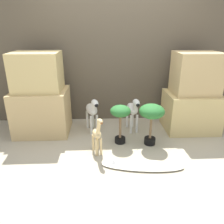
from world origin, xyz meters
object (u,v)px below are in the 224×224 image
(surfboard, at_px, (141,165))
(zebra_right, at_px, (133,109))
(giraffe_figurine, at_px, (97,134))
(zebra_left, at_px, (92,110))
(potted_palm_back, at_px, (152,114))
(potted_palm_front, at_px, (120,115))

(surfboard, bearing_deg, zebra_right, 88.91)
(giraffe_figurine, relative_size, surfboard, 0.54)
(zebra_right, bearing_deg, giraffe_figurine, -129.96)
(zebra_left, height_order, giraffe_figurine, zebra_left)
(giraffe_figurine, height_order, surfboard, giraffe_figurine)
(giraffe_figurine, xyz_separation_m, surfboard, (0.55, -0.34, -0.27))
(potted_palm_back, bearing_deg, giraffe_figurine, -163.62)
(giraffe_figurine, bearing_deg, surfboard, -31.54)
(potted_palm_front, xyz_separation_m, potted_palm_back, (0.44, -0.06, 0.03))
(zebra_right, relative_size, potted_palm_front, 1.02)
(zebra_right, height_order, giraffe_figurine, zebra_right)
(zebra_left, height_order, surfboard, zebra_left)
(zebra_right, distance_m, zebra_left, 0.66)
(surfboard, bearing_deg, zebra_left, 122.13)
(zebra_left, distance_m, potted_palm_front, 0.58)
(giraffe_figurine, bearing_deg, zebra_left, 97.59)
(potted_palm_front, bearing_deg, zebra_left, 137.02)
(surfboard, bearing_deg, potted_palm_front, 109.25)
(zebra_left, bearing_deg, potted_palm_back, -27.89)
(potted_palm_front, bearing_deg, potted_palm_back, -8.15)
(giraffe_figurine, distance_m, potted_palm_back, 0.82)
(zebra_left, bearing_deg, potted_palm_front, -42.98)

